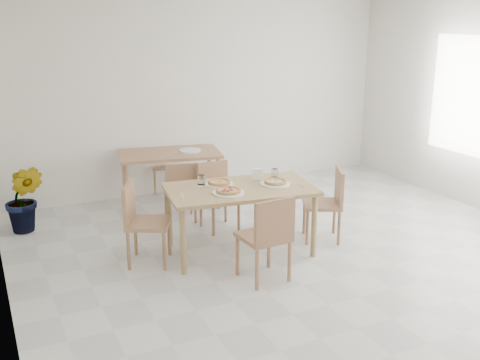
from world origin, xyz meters
name	(u,v)px	position (x,y,z in m)	size (l,w,h in m)	color
main_table	(240,194)	(-0.57, 1.02, 0.67)	(1.70, 1.11, 0.75)	#A78556
chair_south	(268,233)	(-0.64, 0.23, 0.52)	(0.47, 0.47, 0.89)	#A17550
chair_north	(217,191)	(-0.49, 1.83, 0.47)	(0.43, 0.43, 0.82)	#A17550
chair_west	(140,217)	(-1.64, 1.21, 0.51)	(0.58, 0.58, 0.88)	#A17550
chair_east	(329,199)	(0.53, 0.89, 0.50)	(0.57, 0.57, 0.86)	#A17550
plate_margherita	(219,184)	(-0.73, 1.21, 0.76)	(0.31, 0.31, 0.02)	white
plate_mushroom	(275,184)	(-0.17, 0.95, 0.76)	(0.33, 0.33, 0.02)	white
plate_pepperoni	(228,193)	(-0.77, 0.88, 0.76)	(0.33, 0.33, 0.02)	white
pizza_margherita	(219,182)	(-0.73, 1.21, 0.78)	(0.33, 0.33, 0.03)	tan
pizza_mushroom	(275,182)	(-0.17, 0.95, 0.78)	(0.27, 0.27, 0.03)	tan
pizza_pepperoni	(228,191)	(-0.77, 0.88, 0.78)	(0.35, 0.35, 0.03)	tan
tumbler_a	(275,173)	(-0.02, 1.23, 0.80)	(0.07, 0.07, 0.09)	white
tumbler_b	(201,180)	(-0.90, 1.31, 0.80)	(0.08, 0.08, 0.11)	white
napkin_holder	(257,175)	(-0.27, 1.19, 0.81)	(0.13, 0.10, 0.13)	silver
fork_a	(300,186)	(0.06, 0.78, 0.75)	(0.01, 0.17, 0.01)	silver
fork_b	(183,196)	(-1.24, 1.00, 0.75)	(0.02, 0.20, 0.01)	silver
second_table	(170,159)	(-0.73, 2.90, 0.66)	(1.49, 1.05, 0.75)	#A17550
chair_back_s	(181,187)	(-0.83, 2.19, 0.46)	(0.47, 0.47, 0.80)	#A17550
chair_back_n	(164,161)	(-0.59, 3.60, 0.45)	(0.46, 0.46, 0.78)	#A17550
plate_empty	(190,150)	(-0.45, 2.85, 0.76)	(0.30, 0.30, 0.02)	white
potted_plant	(25,199)	(-2.65, 2.70, 0.42)	(0.46, 0.37, 0.84)	#2E5A1B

